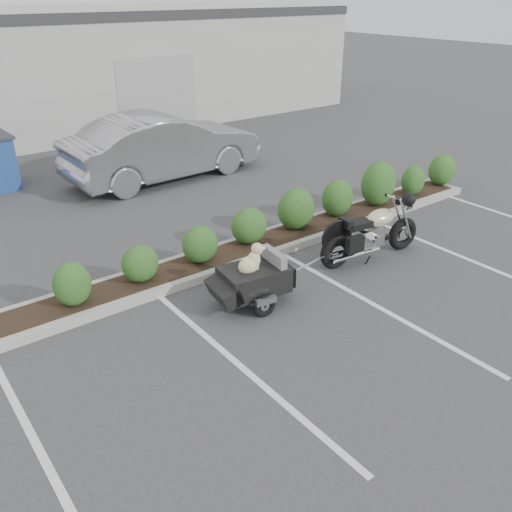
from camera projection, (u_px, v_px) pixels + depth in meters
ground at (294, 312)px, 8.72m from camera, size 90.00×90.00×0.00m
planter_kerb at (261, 245)px, 10.79m from camera, size 12.00×1.00×0.15m
motorcycle at (372, 233)px, 10.21m from camera, size 2.32×0.86×1.33m
pet_trailer at (253, 279)px, 8.76m from camera, size 1.87×1.05×1.10m
sedan at (164, 146)px, 14.49m from camera, size 5.37×2.04×1.75m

